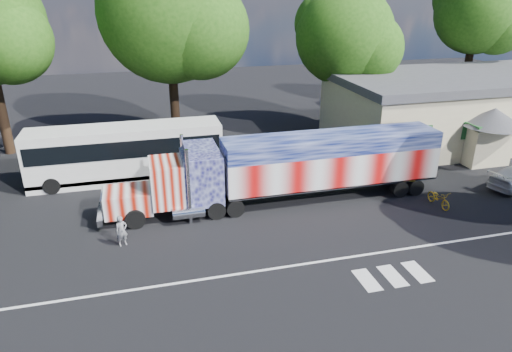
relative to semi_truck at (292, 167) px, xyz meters
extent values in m
plane|color=black|center=(-2.14, -3.30, -2.10)|extent=(100.00, 100.00, 0.00)
cube|color=silver|center=(-2.14, -6.30, -2.10)|extent=(30.00, 0.15, 0.01)
cube|color=silver|center=(0.66, -8.10, -2.10)|extent=(0.70, 1.60, 0.01)
cube|color=silver|center=(1.86, -8.10, -2.10)|extent=(0.70, 1.60, 0.01)
cube|color=silver|center=(3.06, -8.10, -2.10)|extent=(0.70, 1.60, 0.01)
cube|color=black|center=(-5.98, 0.00, -1.45)|extent=(8.35, 0.93, 0.28)
cube|color=tan|center=(-8.95, 0.00, -0.99)|extent=(2.41, 2.04, 1.21)
cube|color=silver|center=(-10.20, 0.00, -0.99)|extent=(0.11, 1.76, 1.08)
cube|color=silver|center=(-10.39, 0.00, -1.59)|extent=(0.28, 2.32, 0.33)
cube|color=tan|center=(-6.91, 0.00, -0.15)|extent=(1.67, 2.32, 2.32)
cube|color=black|center=(-7.70, 0.00, 0.26)|extent=(0.06, 1.95, 0.83)
cube|color=#4E5087|center=(-5.05, 0.00, -0.06)|extent=(2.04, 2.32, 2.69)
cube|color=#4E5087|center=(-5.05, 0.00, 1.47)|extent=(1.67, 2.23, 0.46)
cylinder|color=silver|center=(-5.89, 1.22, -0.06)|extent=(0.19, 0.19, 4.08)
cylinder|color=silver|center=(-5.89, -1.22, -0.06)|extent=(0.19, 0.19, 4.08)
cylinder|color=silver|center=(-5.98, 1.21, -1.50)|extent=(1.67, 0.61, 0.61)
cylinder|color=silver|center=(-5.98, -1.21, -1.50)|extent=(1.67, 0.61, 0.61)
cylinder|color=black|center=(-8.67, -1.02, -1.59)|extent=(1.02, 0.32, 1.02)
cylinder|color=black|center=(-8.67, 1.02, -1.59)|extent=(1.02, 0.32, 1.02)
cylinder|color=black|center=(-4.50, -0.97, -1.62)|extent=(0.96, 0.51, 0.96)
cylinder|color=black|center=(-4.50, 0.97, -1.62)|extent=(0.96, 0.51, 0.96)
cylinder|color=black|center=(-3.47, -0.97, -1.62)|extent=(0.96, 0.51, 0.96)
cylinder|color=black|center=(-3.47, 0.97, -1.62)|extent=(0.96, 0.51, 0.96)
cube|color=black|center=(2.37, 0.00, -1.22)|extent=(12.06, 1.02, 0.28)
cube|color=#DA7C7C|center=(2.37, 0.00, -0.15)|extent=(12.43, 2.41, 1.86)
cube|color=#414E8D|center=(2.37, 0.00, 1.24)|extent=(12.43, 2.41, 0.93)
cube|color=silver|center=(2.37, 0.00, -1.08)|extent=(12.43, 2.41, 0.11)
cube|color=silver|center=(8.60, 0.00, 0.31)|extent=(0.04, 2.32, 2.69)
cylinder|color=black|center=(6.36, -0.97, -1.62)|extent=(0.96, 0.51, 0.96)
cylinder|color=black|center=(6.36, 0.97, -1.62)|extent=(0.96, 0.51, 0.96)
cylinder|color=black|center=(7.38, -0.97, -1.62)|extent=(0.96, 0.51, 0.96)
cylinder|color=black|center=(7.38, 0.97, -1.62)|extent=(0.96, 0.51, 0.96)
cube|color=silver|center=(-8.97, 5.77, -0.38)|extent=(11.83, 2.56, 3.45)
cube|color=black|center=(-8.97, 5.77, 0.27)|extent=(11.44, 2.62, 1.08)
cube|color=black|center=(-8.97, 5.77, -1.66)|extent=(11.83, 2.56, 0.25)
cube|color=black|center=(-14.88, 5.77, -0.23)|extent=(0.06, 2.27, 1.38)
cylinder|color=black|center=(-13.40, 4.54, -1.61)|extent=(0.99, 0.30, 0.99)
cylinder|color=black|center=(-13.40, 7.01, -1.61)|extent=(0.99, 0.30, 0.99)
cylinder|color=black|center=(-6.01, 4.54, -1.61)|extent=(0.99, 0.30, 0.99)
cylinder|color=black|center=(-6.01, 7.01, -1.61)|extent=(0.99, 0.30, 0.99)
cylinder|color=black|center=(-5.12, 4.54, -1.61)|extent=(0.99, 0.30, 0.99)
cylinder|color=black|center=(-5.12, 7.01, -1.61)|extent=(0.99, 0.30, 0.99)
cube|color=beige|center=(17.86, 7.70, 0.20)|extent=(22.00, 10.00, 4.60)
cube|color=#46464B|center=(17.86, 7.70, 2.80)|extent=(22.40, 10.40, 0.60)
cube|color=#1E5926|center=(9.86, 2.66, 0.30)|extent=(1.60, 0.08, 1.20)
cube|color=#1E5926|center=(13.86, 2.66, 0.30)|extent=(1.60, 0.08, 1.20)
cube|color=beige|center=(14.86, 2.10, -0.80)|extent=(3.00, 1.20, 2.60)
cube|color=#1E5926|center=(14.86, 2.10, 0.80)|extent=(3.40, 1.60, 0.25)
cone|color=#46464B|center=(14.86, 2.10, 1.30)|extent=(4.00, 4.00, 1.20)
imported|color=slate|center=(-9.29, -2.58, -1.34)|extent=(0.65, 0.54, 1.53)
imported|color=gold|center=(7.81, -2.71, -1.62)|extent=(0.74, 1.85, 0.95)
cylinder|color=black|center=(-17.50, 13.03, 1.56)|extent=(0.70, 0.70, 7.33)
sphere|color=#2C5D16|center=(-15.86, 11.80, 6.01)|extent=(5.73, 5.73, 5.73)
cylinder|color=black|center=(21.90, 14.10, 1.63)|extent=(0.70, 0.70, 7.47)
sphere|color=#2C5D16|center=(21.90, 14.10, 7.24)|extent=(7.34, 7.34, 7.34)
sphere|color=#2C5D16|center=(23.37, 13.00, 6.17)|extent=(5.14, 5.14, 5.14)
cylinder|color=black|center=(8.57, 12.58, 1.00)|extent=(0.70, 0.70, 6.21)
sphere|color=#2C5D16|center=(8.57, 12.58, 5.66)|extent=(7.87, 7.87, 7.87)
sphere|color=#2C5D16|center=(10.14, 11.40, 4.77)|extent=(5.51, 5.51, 5.51)
sphere|color=#2C5D16|center=(7.39, 13.76, 6.55)|extent=(5.11, 5.11, 5.11)
cylinder|color=black|center=(-5.22, 13.12, 1.76)|extent=(0.70, 0.70, 7.73)
sphere|color=#2C5D16|center=(-5.22, 13.12, 7.56)|extent=(10.16, 10.16, 10.16)
sphere|color=#2C5D16|center=(-3.19, 11.60, 6.46)|extent=(7.11, 7.11, 7.11)
camera|label=1|loc=(-7.91, -22.42, 9.34)|focal=32.00mm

